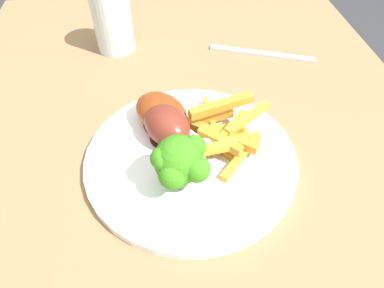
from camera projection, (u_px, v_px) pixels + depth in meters
The scene contains 8 objects.
dining_table at pixel (192, 218), 0.52m from camera, with size 1.08×0.73×0.73m.
dinner_plate at pixel (192, 158), 0.45m from camera, with size 0.27×0.27×0.01m, color white.
broccoli_floret_front at pixel (179, 162), 0.38m from camera, with size 0.06×0.06×0.07m.
carrot_fries_pile at pixel (221, 130), 0.45m from camera, with size 0.14×0.14×0.05m.
chicken_drumstick_near at pixel (168, 127), 0.45m from camera, with size 0.12×0.08×0.05m.
chicken_drumstick_far at pixel (163, 114), 0.46m from camera, with size 0.13×0.11×0.04m.
fork at pixel (262, 54), 0.62m from camera, with size 0.19×0.01×0.01m, color silver.
water_glass at pixel (112, 21), 0.60m from camera, with size 0.07×0.07×0.11m, color silver.
Camera 1 is at (-0.27, 0.03, 1.08)m, focal length 32.07 mm.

